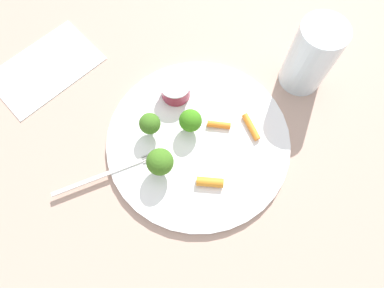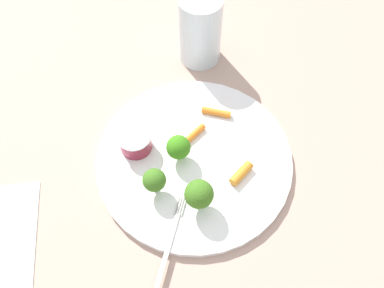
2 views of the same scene
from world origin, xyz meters
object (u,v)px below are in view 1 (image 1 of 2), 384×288
plate (198,141)px  napkin (46,68)px  broccoli_floret_0 (150,124)px  drinking_glass (311,57)px  sauce_cup (176,89)px  carrot_stick_1 (219,125)px  broccoli_floret_2 (160,162)px  carrot_stick_0 (210,182)px  carrot_stick_2 (251,127)px  fork (109,173)px  broccoli_floret_1 (190,121)px

plate → napkin: 0.31m
broccoli_floret_0 → drinking_glass: (0.25, -0.13, 0.02)m
sauce_cup → carrot_stick_1: bearing=-91.3°
broccoli_floret_2 → carrot_stick_0: broccoli_floret_2 is taller
broccoli_floret_0 → sauce_cup: bearing=10.2°
plate → napkin: bearing=101.2°
broccoli_floret_2 → carrot_stick_1: 0.12m
plate → sauce_cup: size_ratio=5.83×
broccoli_floret_2 → carrot_stick_2: bearing=-25.4°
fork → plate: bearing=-29.0°
broccoli_floret_1 → fork: 0.15m
broccoli_floret_0 → carrot_stick_1: size_ratio=1.25×
carrot_stick_0 → broccoli_floret_1: bearing=56.4°
broccoli_floret_2 → fork: broccoli_floret_2 is taller
sauce_cup → drinking_glass: 0.23m
carrot_stick_1 → fork: (-0.17, 0.09, -0.00)m
fork → drinking_glass: 0.37m
broccoli_floret_1 → fork: (-0.14, 0.05, -0.03)m
fork → broccoli_floret_2: bearing=-46.3°
broccoli_floret_0 → drinking_glass: size_ratio=0.37×
fork → napkin: fork is taller
broccoli_floret_1 → napkin: 0.29m
broccoli_floret_2 → carrot_stick_0: bearing=-68.6°
carrot_stick_0 → broccoli_floret_0: bearing=85.6°
drinking_glass → carrot_stick_0: bearing=178.7°
drinking_glass → sauce_cup: bearing=138.9°
plate → carrot_stick_0: size_ratio=7.29×
broccoli_floret_2 → drinking_glass: (0.29, -0.08, 0.02)m
broccoli_floret_1 → carrot_stick_1: size_ratio=1.24×
sauce_cup → broccoli_floret_1: broccoli_floret_1 is taller
carrot_stick_0 → drinking_glass: size_ratio=0.32×
plate → fork: size_ratio=1.91×
carrot_stick_1 → drinking_glass: size_ratio=0.30×
sauce_cup → carrot_stick_0: sauce_cup is taller
broccoli_floret_2 → broccoli_floret_1: bearing=6.2°
broccoli_floret_0 → napkin: (-0.02, 0.24, -0.04)m
sauce_cup → fork: size_ratio=0.33×
carrot_stick_2 → napkin: size_ratio=0.25×
carrot_stick_0 → napkin: carrot_stick_0 is taller
fork → carrot_stick_2: bearing=-32.5°
drinking_glass → napkin: drinking_glass is taller
carrot_stick_2 → drinking_glass: size_ratio=0.37×
plate → broccoli_floret_0: bearing=118.6°
carrot_stick_1 → carrot_stick_2: same height
broccoli_floret_2 → carrot_stick_2: broccoli_floret_2 is taller
broccoli_floret_0 → broccoli_floret_1: 0.06m
carrot_stick_0 → drinking_glass: drinking_glass is taller
broccoli_floret_1 → napkin: (-0.07, 0.28, -0.04)m
broccoli_floret_2 → carrot_stick_0: 0.08m
plate → sauce_cup: bearing=63.2°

